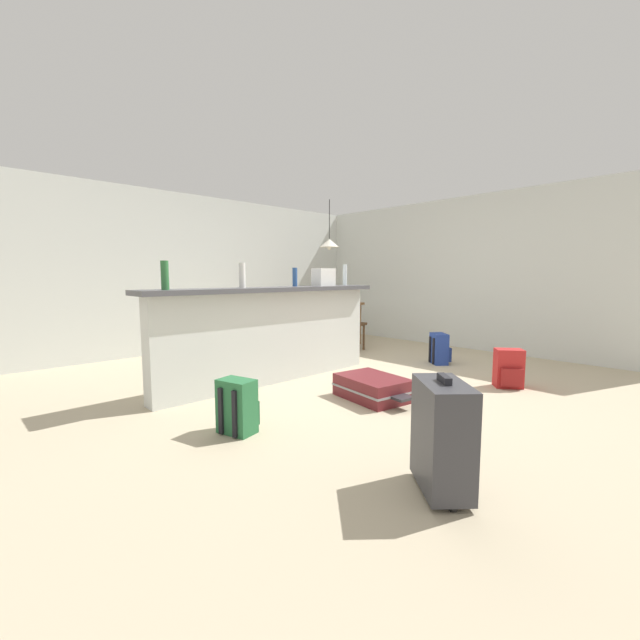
{
  "coord_description": "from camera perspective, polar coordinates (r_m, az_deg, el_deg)",
  "views": [
    {
      "loc": [
        -3.38,
        -3.21,
        1.21
      ],
      "look_at": [
        0.09,
        0.46,
        0.66
      ],
      "focal_mm": 22.75,
      "sensor_mm": 36.0,
      "label": 1
    }
  ],
  "objects": [
    {
      "name": "bottle_white",
      "position": [
        4.33,
        -10.9,
        6.18
      ],
      "size": [
        0.07,
        0.07,
        0.26
      ],
      "primitive_type": "cylinder",
      "color": "silver",
      "rests_on": "bar_countertop"
    },
    {
      "name": "bar_countertop",
      "position": [
        4.57,
        -6.9,
        4.29
      ],
      "size": [
        2.96,
        0.4,
        0.05
      ],
      "primitive_type": "cube",
      "color": "#4C4C51",
      "rests_on": "partition_half_wall"
    },
    {
      "name": "backpack_red",
      "position": [
        4.87,
        25.02,
        -6.27
      ],
      "size": [
        0.34,
        0.34,
        0.42
      ],
      "color": "red",
      "rests_on": "ground_plane"
    },
    {
      "name": "bottle_clear",
      "position": [
        5.42,
        3.52,
        6.35
      ],
      "size": [
        0.06,
        0.06,
        0.28
      ],
      "primitive_type": "cylinder",
      "color": "silver",
      "rests_on": "bar_countertop"
    },
    {
      "name": "suitcase_upright_charcoal",
      "position": [
        2.43,
        16.84,
        -15.28
      ],
      "size": [
        0.47,
        0.49,
        0.67
      ],
      "color": "#38383D",
      "rests_on": "ground_plane"
    },
    {
      "name": "pendant_lamp",
      "position": [
        7.09,
        1.32,
        10.78
      ],
      "size": [
        0.34,
        0.34,
        0.85
      ],
      "color": "black"
    },
    {
      "name": "partition_half_wall",
      "position": [
        4.62,
        -6.81,
        -2.43
      ],
      "size": [
        2.8,
        0.2,
        1.03
      ],
      "primitive_type": "cube",
      "color": "silver",
      "rests_on": "ground_plane"
    },
    {
      "name": "wall_back",
      "position": [
        7.11,
        -15.16,
        6.37
      ],
      "size": [
        6.6,
        0.1,
        2.5
      ],
      "primitive_type": "cube",
      "color": "silver",
      "rests_on": "ground_plane"
    },
    {
      "name": "backpack_blue",
      "position": [
        5.83,
        16.46,
        -3.96
      ],
      "size": [
        0.34,
        0.34,
        0.42
      ],
      "color": "#233D93",
      "rests_on": "ground_plane"
    },
    {
      "name": "ground_plane",
      "position": [
        4.82,
        2.98,
        -8.61
      ],
      "size": [
        13.0,
        13.0,
        0.05
      ],
      "primitive_type": "cube",
      "color": "#BCAD8E"
    },
    {
      "name": "wall_right",
      "position": [
        7.32,
        18.07,
        6.27
      ],
      "size": [
        0.1,
        6.0,
        2.5
      ],
      "primitive_type": "cube",
      "color": "silver",
      "rests_on": "ground_plane"
    },
    {
      "name": "bottle_green",
      "position": [
        3.94,
        -21.0,
        5.89
      ],
      "size": [
        0.07,
        0.07,
        0.26
      ],
      "primitive_type": "cylinder",
      "color": "#2D6B38",
      "rests_on": "bar_countertop"
    },
    {
      "name": "grocery_bag",
      "position": [
        5.15,
        0.48,
        6.05
      ],
      "size": [
        0.26,
        0.18,
        0.22
      ],
      "primitive_type": "cube",
      "color": "silver",
      "rests_on": "bar_countertop"
    },
    {
      "name": "suitcase_flat_maroon",
      "position": [
        4.08,
        7.42,
        -9.42
      ],
      "size": [
        0.59,
        0.87,
        0.22
      ],
      "color": "maroon",
      "rests_on": "ground_plane"
    },
    {
      "name": "backpack_green",
      "position": [
        3.26,
        -11.51,
        -11.89
      ],
      "size": [
        0.3,
        0.32,
        0.42
      ],
      "color": "#286B3D",
      "rests_on": "ground_plane"
    },
    {
      "name": "dining_table",
      "position": [
        7.05,
        0.91,
        1.67
      ],
      "size": [
        1.1,
        0.8,
        0.74
      ],
      "color": "brown",
      "rests_on": "ground_plane"
    },
    {
      "name": "bottle_blue",
      "position": [
        4.89,
        -3.56,
        6.05
      ],
      "size": [
        0.06,
        0.06,
        0.22
      ],
      "primitive_type": "cylinder",
      "color": "#284C89",
      "rests_on": "bar_countertop"
    },
    {
      "name": "dining_chair_near_partition",
      "position": [
        6.62,
        3.71,
        0.22
      ],
      "size": [
        0.47,
        0.47,
        0.93
      ],
      "color": "#4C331E",
      "rests_on": "ground_plane"
    }
  ]
}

